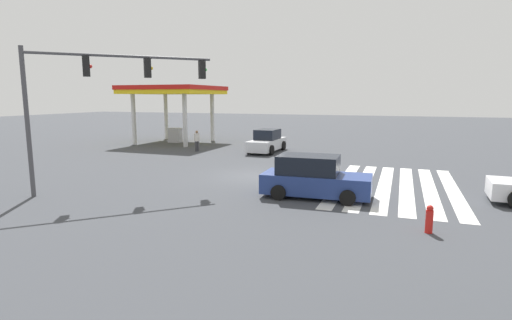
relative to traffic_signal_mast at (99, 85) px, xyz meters
name	(u,v)px	position (x,y,z in m)	size (l,w,h in m)	color
ground_plane	(256,176)	(5.17, -5.17, -4.54)	(145.71, 145.71, 0.00)	#3D3F44
crosswalk_markings	(395,186)	(5.17, -11.99, -4.54)	(10.10, 5.35, 0.01)	silver
traffic_signal_mast	(99,85)	(0.00, 0.00, 0.00)	(5.58, 5.58, 6.03)	#47474C
car_0	(314,178)	(1.92, -8.87, -3.75)	(2.16, 4.40, 1.71)	navy
car_2	(267,142)	(14.18, -2.74, -3.78)	(4.63, 1.97, 1.68)	silver
gas_station_canopy	(174,93)	(17.30, 7.04, -0.11)	(7.30, 7.30, 5.02)	yellow
pedestrian	(197,140)	(12.70, 2.34, -3.68)	(0.41, 0.41, 1.57)	#38383D
fire_hydrant	(429,219)	(-1.22, -13.05, -4.12)	(0.22, 0.22, 0.86)	red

